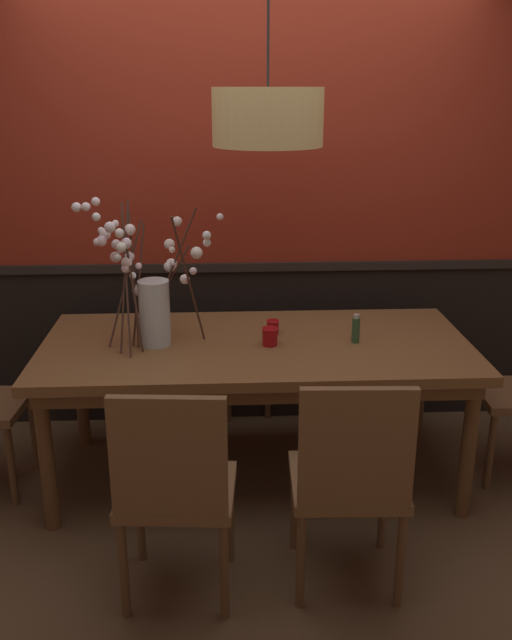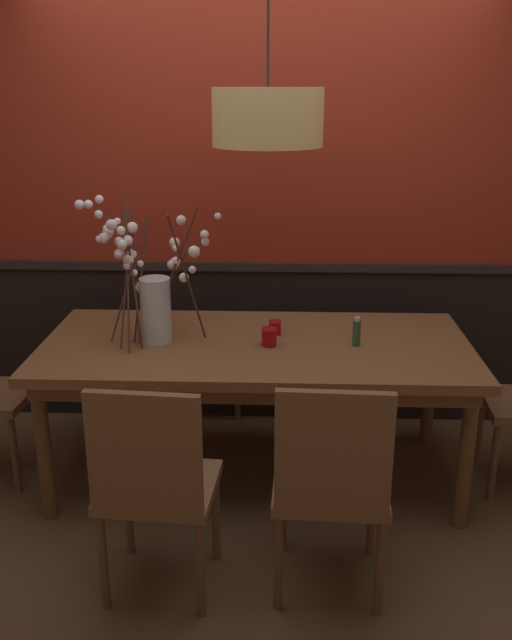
# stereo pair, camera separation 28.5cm
# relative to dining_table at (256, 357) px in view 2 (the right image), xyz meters

# --- Properties ---
(ground_plane) EXTENTS (24.00, 24.00, 0.00)m
(ground_plane) POSITION_rel_dining_table_xyz_m (0.00, 0.00, -0.68)
(ground_plane) COLOR brown
(back_wall) EXTENTS (4.96, 0.14, 2.74)m
(back_wall) POSITION_rel_dining_table_xyz_m (0.00, 0.75, 0.69)
(back_wall) COLOR black
(back_wall) RESTS_ON ground
(dining_table) EXTENTS (2.13, 1.00, 0.76)m
(dining_table) POSITION_rel_dining_table_xyz_m (0.00, 0.00, 0.00)
(dining_table) COLOR brown
(dining_table) RESTS_ON ground
(chair_far_side_right) EXTENTS (0.44, 0.42, 0.88)m
(chair_far_side_right) POSITION_rel_dining_table_xyz_m (0.30, 0.93, -0.18)
(chair_far_side_right) COLOR brown
(chair_far_side_right) RESTS_ON ground
(chair_far_side_left) EXTENTS (0.46, 0.44, 0.96)m
(chair_far_side_left) POSITION_rel_dining_table_xyz_m (-0.33, 0.91, -0.15)
(chair_far_side_left) COLOR brown
(chair_far_side_left) RESTS_ON ground
(chair_near_side_right) EXTENTS (0.47, 0.45, 0.95)m
(chair_near_side_right) POSITION_rel_dining_table_xyz_m (0.32, -0.89, -0.15)
(chair_near_side_right) COLOR brown
(chair_near_side_right) RESTS_ON ground
(chair_near_side_left) EXTENTS (0.47, 0.44, 0.94)m
(chair_near_side_left) POSITION_rel_dining_table_xyz_m (-0.36, -0.92, -0.15)
(chair_near_side_left) COLOR brown
(chair_near_side_left) RESTS_ON ground
(vase_with_blossoms) EXTENTS (0.69, 0.52, 0.72)m
(vase_with_blossoms) POSITION_rel_dining_table_xyz_m (-0.51, 0.01, 0.33)
(vase_with_blossoms) COLOR silver
(vase_with_blossoms) RESTS_ON dining_table
(candle_holder_nearer_center) EXTENTS (0.08, 0.08, 0.09)m
(candle_holder_nearer_center) POSITION_rel_dining_table_xyz_m (0.07, -0.05, 0.13)
(candle_holder_nearer_center) COLOR #9E0F14
(candle_holder_nearer_center) RESTS_ON dining_table
(candle_holder_nearer_edge) EXTENTS (0.07, 0.07, 0.07)m
(candle_holder_nearer_edge) POSITION_rel_dining_table_xyz_m (0.09, 0.12, 0.12)
(candle_holder_nearer_edge) COLOR #9E0F14
(candle_holder_nearer_edge) RESTS_ON dining_table
(condiment_bottle) EXTENTS (0.04, 0.04, 0.15)m
(condiment_bottle) POSITION_rel_dining_table_xyz_m (0.49, -0.03, 0.15)
(condiment_bottle) COLOR #2D5633
(condiment_bottle) RESTS_ON dining_table
(pendant_lamp) EXTENTS (0.50, 0.50, 1.04)m
(pendant_lamp) POSITION_rel_dining_table_xyz_m (0.05, -0.01, 1.16)
(pendant_lamp) COLOR tan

